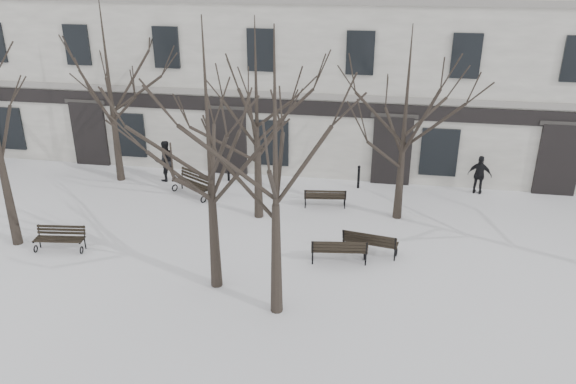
% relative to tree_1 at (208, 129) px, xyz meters
% --- Properties ---
extents(ground, '(100.00, 100.00, 0.00)m').
position_rel_tree_1_xyz_m(ground, '(1.40, 1.00, -4.77)').
color(ground, white).
rests_on(ground, ground).
extents(building, '(40.40, 10.20, 11.40)m').
position_rel_tree_1_xyz_m(building, '(1.40, 13.96, 0.75)').
color(building, silver).
rests_on(building, ground).
extents(tree_1, '(5.34, 5.34, 7.63)m').
position_rel_tree_1_xyz_m(tree_1, '(0.00, 0.00, 0.00)').
color(tree_1, black).
rests_on(tree_1, ground).
extents(tree_2, '(5.29, 5.29, 7.55)m').
position_rel_tree_1_xyz_m(tree_2, '(1.98, -0.94, -0.05)').
color(tree_2, black).
rests_on(tree_2, ground).
extents(tree_4, '(5.47, 5.47, 7.81)m').
position_rel_tree_1_xyz_m(tree_4, '(-6.51, 7.35, 0.12)').
color(tree_4, black).
rests_on(tree_4, ground).
extents(tree_5, '(5.01, 5.01, 7.16)m').
position_rel_tree_1_xyz_m(tree_5, '(0.17, 4.79, -0.29)').
color(tree_5, black).
rests_on(tree_5, ground).
extents(tree_6, '(4.84, 4.84, 6.91)m').
position_rel_tree_1_xyz_m(tree_6, '(5.21, 5.61, -0.45)').
color(tree_6, black).
rests_on(tree_6, ground).
extents(bench_0, '(1.66, 0.78, 0.81)m').
position_rel_tree_1_xyz_m(bench_0, '(-5.65, 1.17, -4.33)').
color(bench_0, black).
rests_on(bench_0, ground).
extents(bench_1, '(1.81, 0.86, 0.88)m').
position_rel_tree_1_xyz_m(bench_1, '(3.40, 1.91, -4.29)').
color(bench_1, black).
rests_on(bench_1, ground).
extents(bench_2, '(1.82, 0.91, 0.88)m').
position_rel_tree_1_xyz_m(bench_2, '(4.33, 2.59, -4.29)').
color(bench_2, black).
rests_on(bench_2, ground).
extents(bench_3, '(1.92, 1.52, 0.94)m').
position_rel_tree_1_xyz_m(bench_3, '(-2.86, 6.29, -4.26)').
color(bench_3, black).
rests_on(bench_3, ground).
extents(bench_4, '(1.65, 0.78, 0.80)m').
position_rel_tree_1_xyz_m(bench_4, '(2.48, 6.02, -4.33)').
color(bench_4, black).
rests_on(bench_4, ground).
extents(bollard_a, '(0.12, 0.12, 0.96)m').
position_rel_tree_1_xyz_m(bollard_a, '(-1.90, 8.04, -4.25)').
color(bollard_a, black).
rests_on(bollard_a, ground).
extents(bollard_b, '(0.13, 0.13, 1.00)m').
position_rel_tree_1_xyz_m(bollard_b, '(3.62, 8.19, -4.24)').
color(bollard_b, black).
rests_on(bollard_b, ground).
extents(pedestrian_b, '(1.09, 1.06, 1.76)m').
position_rel_tree_1_xyz_m(pedestrian_b, '(-4.54, 7.63, -4.77)').
color(pedestrian_b, black).
rests_on(pedestrian_b, ground).
extents(pedestrian_c, '(1.00, 0.62, 1.59)m').
position_rel_tree_1_xyz_m(pedestrian_c, '(8.43, 8.49, -4.77)').
color(pedestrian_c, black).
rests_on(pedestrian_c, ground).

